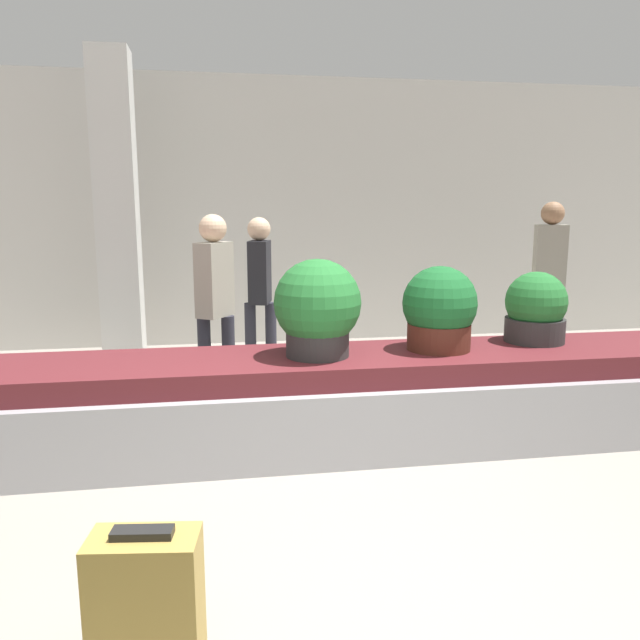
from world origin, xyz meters
name	(u,v)px	position (x,y,z in m)	size (l,w,h in m)	color
ground_plane	(381,580)	(0.00, 0.00, 0.00)	(18.00, 18.00, 0.00)	gray
back_wall	(273,213)	(0.00, 5.20, 1.60)	(18.00, 0.06, 3.20)	beige
carousel	(320,402)	(0.00, 1.68, 0.32)	(8.56, 0.99, 0.66)	#9E9EA3
pillar	(118,214)	(-1.67, 4.17, 1.60)	(0.40, 0.40, 3.20)	silver
suitcase_0	(146,603)	(-0.99, -0.39, 0.27)	(0.42, 0.26, 0.56)	#A3843D
potted_plant_0	(536,310)	(1.70, 1.85, 0.91)	(0.46, 0.46, 0.54)	#2D2D2D
potted_plant_1	(439,310)	(0.88, 1.72, 0.95)	(0.54, 0.54, 0.61)	#4C2319
potted_plant_2	(317,309)	(-0.02, 1.66, 0.99)	(0.60, 0.60, 0.68)	#2D2D2D
traveler_0	(549,267)	(2.83, 3.67, 1.04)	(0.36, 0.26, 1.73)	#282833
traveler_1	(215,295)	(-0.72, 2.69, 0.96)	(0.33, 0.37, 1.62)	#282833
traveler_2	(260,285)	(-0.29, 3.48, 0.93)	(0.31, 0.35, 1.58)	#282833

